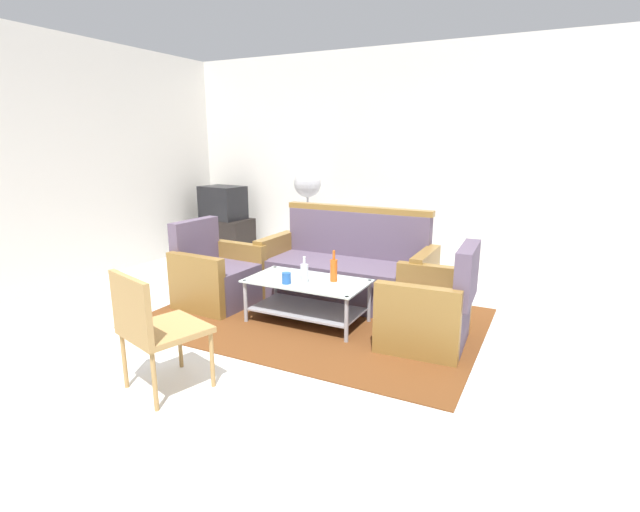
% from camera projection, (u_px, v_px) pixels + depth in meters
% --- Properties ---
extents(ground_plane, '(14.00, 14.00, 0.00)m').
position_uv_depth(ground_plane, '(287.00, 353.00, 3.79)').
color(ground_plane, white).
extents(wall_back, '(6.52, 0.12, 2.80)m').
position_uv_depth(wall_back, '(407.00, 160.00, 6.11)').
color(wall_back, silver).
rests_on(wall_back, ground).
extents(wall_left, '(0.12, 6.20, 2.80)m').
position_uv_depth(wall_left, '(4.00, 166.00, 4.80)').
color(wall_left, silver).
rests_on(wall_left, ground).
extents(rug, '(3.03, 2.07, 0.01)m').
position_uv_depth(rug, '(315.00, 318.00, 4.51)').
color(rug, brown).
rests_on(rug, ground).
extents(couch, '(1.80, 0.74, 0.96)m').
position_uv_depth(couch, '(347.00, 271.00, 4.97)').
color(couch, '#5B4C60').
rests_on(couch, rug).
extents(armchair_left, '(0.73, 0.79, 0.85)m').
position_uv_depth(armchair_left, '(217.00, 277.00, 4.86)').
color(armchair_left, '#5B4C60').
rests_on(armchair_left, rug).
extents(armchair_right, '(0.73, 0.79, 0.85)m').
position_uv_depth(armchair_right, '(430.00, 311.00, 3.90)').
color(armchair_right, '#5B4C60').
rests_on(armchair_right, rug).
extents(coffee_table, '(1.10, 0.60, 0.40)m').
position_uv_depth(coffee_table, '(307.00, 295.00, 4.36)').
color(coffee_table, silver).
rests_on(coffee_table, rug).
extents(bottle_orange, '(0.07, 0.07, 0.29)m').
position_uv_depth(bottle_orange, '(334.00, 270.00, 4.27)').
color(bottle_orange, '#D85919').
rests_on(bottle_orange, coffee_table).
extents(bottle_clear, '(0.07, 0.07, 0.24)m').
position_uv_depth(bottle_clear, '(304.00, 273.00, 4.24)').
color(bottle_clear, silver).
rests_on(bottle_clear, coffee_table).
extents(cup, '(0.08, 0.08, 0.10)m').
position_uv_depth(cup, '(286.00, 278.00, 4.22)').
color(cup, '#2659A5').
rests_on(cup, coffee_table).
extents(tv_stand, '(0.80, 0.50, 0.52)m').
position_uv_depth(tv_stand, '(225.00, 236.00, 7.08)').
color(tv_stand, black).
rests_on(tv_stand, ground).
extents(television, '(0.65, 0.51, 0.48)m').
position_uv_depth(television, '(223.00, 203.00, 6.97)').
color(television, black).
rests_on(television, tv_stand).
extents(pedestal_fan, '(0.36, 0.36, 1.27)m').
position_uv_depth(pedestal_fan, '(307.00, 189.00, 6.34)').
color(pedestal_fan, '#2D2D33').
rests_on(pedestal_fan, ground).
extents(wicker_chair, '(0.60, 0.60, 0.84)m').
position_uv_depth(wicker_chair, '(152.00, 323.00, 3.09)').
color(wicker_chair, '#AD844C').
rests_on(wicker_chair, ground).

